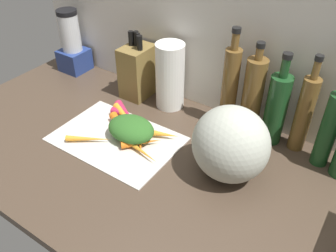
{
  "coord_description": "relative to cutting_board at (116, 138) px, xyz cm",
  "views": [
    {
      "loc": [
        47.76,
        -66.78,
        76.7
      ],
      "look_at": [
        0.55,
        2.92,
        13.35
      ],
      "focal_mm": 37.92,
      "sensor_mm": 36.0,
      "label": 1
    }
  ],
  "objects": [
    {
      "name": "carrot_4",
      "position": [
        8.03,
        2.3,
        1.68
      ],
      "size": [
        11.51,
        11.35,
        2.57
      ],
      "primitive_type": "cone",
      "rotation": [
        0.0,
        1.57,
        -0.78
      ],
      "color": "orange",
      "rests_on": "cutting_board"
    },
    {
      "name": "ground_plane",
      "position": [
        19.76,
        -1.38,
        -1.9
      ],
      "size": [
        170.0,
        80.0,
        3.0
      ],
      "primitive_type": "cube",
      "color": "#47382B"
    },
    {
      "name": "carrot_greens_pile",
      "position": [
        4.18,
        3.2,
        3.94
      ],
      "size": [
        16.75,
        12.88,
        7.09
      ],
      "primitive_type": "ellipsoid",
      "color": "#2D6023",
      "rests_on": "cutting_board"
    },
    {
      "name": "carrot_2",
      "position": [
        -2.98,
        8.96,
        1.94
      ],
      "size": [
        17.35,
        11.04,
        3.09
      ],
      "primitive_type": "cone",
      "rotation": [
        0.0,
        1.57,
        -0.48
      ],
      "color": "orange",
      "rests_on": "cutting_board"
    },
    {
      "name": "knife_block",
      "position": [
        -11.71,
        27.53,
        10.28
      ],
      "size": [
        9.92,
        13.1,
        26.1
      ],
      "color": "olive",
      "rests_on": "ground_plane"
    },
    {
      "name": "winter_squash",
      "position": [
        38.7,
        6.31,
        11.19
      ],
      "size": [
        22.72,
        21.2,
        23.18
      ],
      "primitive_type": "ellipsoid",
      "color": "#B2B7A8",
      "rests_on": "ground_plane"
    },
    {
      "name": "bottle_2",
      "position": [
        43.37,
        29.48,
        12.46
      ],
      "size": [
        6.99,
        6.99,
        31.99
      ],
      "color": "#19421E",
      "rests_on": "ground_plane"
    },
    {
      "name": "carrot_7",
      "position": [
        -3.91,
        11.0,
        1.75
      ],
      "size": [
        13.82,
        3.92,
        2.7
      ],
      "primitive_type": "cone",
      "rotation": [
        0.0,
        1.57,
        0.09
      ],
      "color": "#B2264C",
      "rests_on": "cutting_board"
    },
    {
      "name": "carrot_6",
      "position": [
        13.06,
        9.15,
        1.63
      ],
      "size": [
        10.94,
        6.22,
        2.47
      ],
      "primitive_type": "cone",
      "rotation": [
        0.0,
        1.57,
        0.37
      ],
      "color": "orange",
      "rests_on": "cutting_board"
    },
    {
      "name": "carrot_3",
      "position": [
        -0.49,
        4.15,
        1.95
      ],
      "size": [
        16.39,
        10.07,
        3.1
      ],
      "primitive_type": "cone",
      "rotation": [
        0.0,
        1.57,
        -0.45
      ],
      "color": "orange",
      "rests_on": "cutting_board"
    },
    {
      "name": "carrot_5",
      "position": [
        -5.22,
        11.62,
        2.06
      ],
      "size": [
        13.82,
        8.81,
        3.31
      ],
      "primitive_type": "cone",
      "rotation": [
        0.0,
        1.57,
        -0.44
      ],
      "color": "#B2264C",
      "rests_on": "cutting_board"
    },
    {
      "name": "bottle_4",
      "position": [
        60.33,
        27.27,
        12.91
      ],
      "size": [
        5.37,
        5.37,
        33.3
      ],
      "color": "#19421E",
      "rests_on": "ground_plane"
    },
    {
      "name": "bottle_3",
      "position": [
        51.8,
        30.6,
        13.24
      ],
      "size": [
        5.33,
        5.33,
        33.17
      ],
      "color": "brown",
      "rests_on": "ground_plane"
    },
    {
      "name": "blender_appliance",
      "position": [
        -48.6,
        28.42,
        11.39
      ],
      "size": [
        11.39,
        11.39,
        27.32
      ],
      "color": "navy",
      "rests_on": "ground_plane"
    },
    {
      "name": "bottle_1",
      "position": [
        34.88,
        29.63,
        13.83
      ],
      "size": [
        6.82,
        6.82,
        33.21
      ],
      "color": "brown",
      "rests_on": "ground_plane"
    },
    {
      "name": "carrot_0",
      "position": [
        -6.37,
        -6.66,
        1.42
      ],
      "size": [
        14.0,
        9.76,
        2.03
      ],
      "primitive_type": "cone",
      "rotation": [
        0.0,
        1.57,
        0.56
      ],
      "color": "orange",
      "rests_on": "cutting_board"
    },
    {
      "name": "carrot_1",
      "position": [
        9.64,
        1.44,
        1.67
      ],
      "size": [
        11.02,
        11.24,
        2.55
      ],
      "primitive_type": "cone",
      "rotation": [
        0.0,
        1.57,
        0.8
      ],
      "color": "orange",
      "rests_on": "cutting_board"
    },
    {
      "name": "cutting_board",
      "position": [
        0.0,
        0.0,
        0.0
      ],
      "size": [
        41.83,
        28.99,
        0.8
      ],
      "primitive_type": "cube",
      "color": "beige",
      "rests_on": "ground_plane"
    },
    {
      "name": "wall_back",
      "position": [
        19.76,
        37.12,
        29.6
      ],
      "size": [
        170.0,
        3.0,
        60.0
      ],
      "primitive_type": "cube",
      "color": "silver",
      "rests_on": "ground_plane"
    },
    {
      "name": "bottle_0",
      "position": [
        26.86,
        28.93,
        15.07
      ],
      "size": [
        5.57,
        5.57,
        36.27
      ],
      "color": "brown",
      "rests_on": "ground_plane"
    },
    {
      "name": "carrot_8",
      "position": [
        10.63,
        -1.81,
        1.47
      ],
      "size": [
        17.97,
        5.87,
        2.15
      ],
      "primitive_type": "cone",
      "rotation": [
        0.0,
        1.57,
        -0.21
      ],
      "color": "orange",
      "rests_on": "cutting_board"
    },
    {
      "name": "paper_towel_roll",
      "position": [
        3.19,
        28.12,
        12.27
      ],
      "size": [
        10.7,
        10.7,
        25.33
      ],
      "primitive_type": "cylinder",
      "color": "white",
      "rests_on": "ground_plane"
    }
  ]
}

